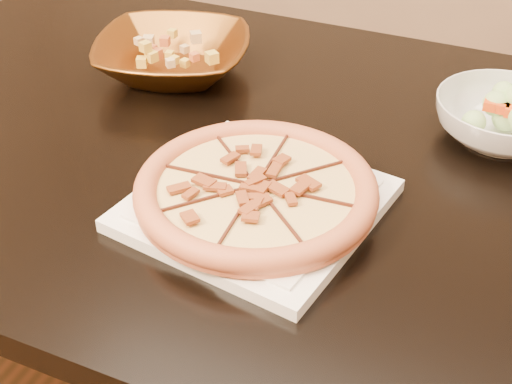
{
  "coord_description": "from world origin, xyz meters",
  "views": [
    {
      "loc": [
        0.25,
        -0.67,
        1.32
      ],
      "look_at": [
        -0.04,
        0.01,
        0.78
      ],
      "focal_mm": 50.0,
      "sensor_mm": 36.0,
      "label": 1
    }
  ],
  "objects_px": {
    "bronze_bowl": "(173,56)",
    "salad_bowl": "(504,120)",
    "dining_table": "(250,191)",
    "plate": "(256,204)",
    "pizza": "(256,189)"
  },
  "relations": [
    {
      "from": "pizza",
      "to": "bronze_bowl",
      "type": "xyz_separation_m",
      "value": [
        -0.29,
        0.31,
        -0.0
      ]
    },
    {
      "from": "pizza",
      "to": "salad_bowl",
      "type": "height_order",
      "value": "salad_bowl"
    },
    {
      "from": "dining_table",
      "to": "plate",
      "type": "xyz_separation_m",
      "value": [
        0.08,
        -0.16,
        0.11
      ]
    },
    {
      "from": "bronze_bowl",
      "to": "salad_bowl",
      "type": "relative_size",
      "value": 1.28
    },
    {
      "from": "pizza",
      "to": "bronze_bowl",
      "type": "distance_m",
      "value": 0.42
    },
    {
      "from": "plate",
      "to": "salad_bowl",
      "type": "xyz_separation_m",
      "value": [
        0.27,
        0.31,
        0.02
      ]
    },
    {
      "from": "plate",
      "to": "bronze_bowl",
      "type": "height_order",
      "value": "bronze_bowl"
    },
    {
      "from": "bronze_bowl",
      "to": "salad_bowl",
      "type": "bearing_deg",
      "value": 0.48
    },
    {
      "from": "pizza",
      "to": "plate",
      "type": "bearing_deg",
      "value": -36.78
    },
    {
      "from": "dining_table",
      "to": "salad_bowl",
      "type": "distance_m",
      "value": 0.4
    },
    {
      "from": "dining_table",
      "to": "salad_bowl",
      "type": "bearing_deg",
      "value": 24.17
    },
    {
      "from": "bronze_bowl",
      "to": "pizza",
      "type": "bearing_deg",
      "value": -46.68
    },
    {
      "from": "plate",
      "to": "salad_bowl",
      "type": "distance_m",
      "value": 0.41
    },
    {
      "from": "bronze_bowl",
      "to": "salad_bowl",
      "type": "height_order",
      "value": "same"
    },
    {
      "from": "dining_table",
      "to": "salad_bowl",
      "type": "height_order",
      "value": "salad_bowl"
    }
  ]
}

